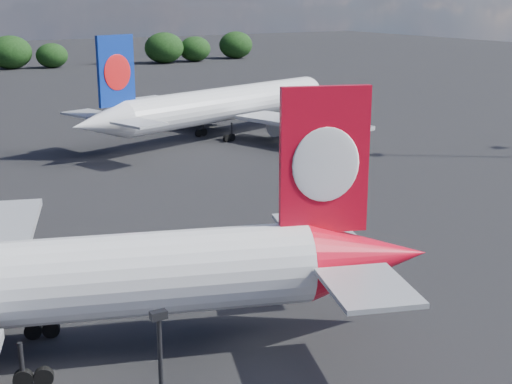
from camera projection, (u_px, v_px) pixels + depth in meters
qantas_airliner at (17, 286)px, 38.62m from camera, size 44.88×43.09×14.98m
china_southern_airliner at (218, 106)px, 100.94m from camera, size 45.60×43.75×15.18m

